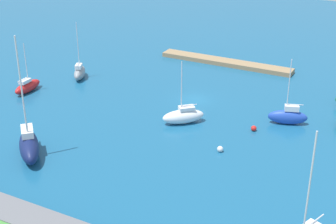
% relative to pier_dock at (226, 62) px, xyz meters
% --- Properties ---
extents(water, '(160.00, 160.00, 0.00)m').
position_rel_pier_dock_xyz_m(water, '(-1.97, 17.04, -0.38)').
color(water, '#19567F').
rests_on(water, ground).
extents(pier_dock, '(24.04, 2.78, 0.76)m').
position_rel_pier_dock_xyz_m(pier_dock, '(0.00, 0.00, 0.00)').
color(pier_dock, '#997A56').
rests_on(pier_dock, ground).
extents(breakwater, '(57.74, 3.35, 1.28)m').
position_rel_pier_dock_xyz_m(breakwater, '(-1.97, 51.76, 0.26)').
color(breakwater, slate).
rests_on(breakwater, ground).
extents(sailboat_red_along_channel, '(1.88, 5.49, 7.68)m').
position_rel_pier_dock_xyz_m(sailboat_red_along_channel, '(22.21, 26.26, 0.53)').
color(sailboat_red_along_channel, red).
rests_on(sailboat_red_along_channel, water).
extents(sailboat_navy_west_end, '(6.97, 6.97, 14.74)m').
position_rel_pier_dock_xyz_m(sailboat_navy_west_end, '(8.14, 41.46, 1.08)').
color(sailboat_navy_west_end, '#141E4C').
rests_on(sailboat_navy_west_end, water).
extents(sailboat_gray_lone_north, '(3.58, 5.12, 9.35)m').
position_rel_pier_dock_xyz_m(sailboat_gray_lone_north, '(18.63, 17.82, 0.70)').
color(sailboat_gray_lone_north, gray).
rests_on(sailboat_gray_lone_north, water).
extents(sailboat_white_by_breakwater, '(5.55, 5.40, 8.69)m').
position_rel_pier_dock_xyz_m(sailboat_white_by_breakwater, '(-3.90, 24.98, 0.65)').
color(sailboat_white_by_breakwater, white).
rests_on(sailboat_white_by_breakwater, water).
extents(sailboat_blue_off_beacon, '(5.41, 3.17, 9.05)m').
position_rel_pier_dock_xyz_m(sailboat_blue_off_beacon, '(-16.33, 18.72, 0.73)').
color(sailboat_blue_off_beacon, '#2347B2').
rests_on(sailboat_blue_off_beacon, water).
extents(mooring_buoy_red, '(0.73, 0.73, 0.73)m').
position_rel_pier_dock_xyz_m(mooring_buoy_red, '(-13.04, 22.86, -0.02)').
color(mooring_buoy_red, red).
rests_on(mooring_buoy_red, water).
extents(mooring_buoy_white, '(0.73, 0.73, 0.73)m').
position_rel_pier_dock_xyz_m(mooring_buoy_white, '(-11.31, 30.06, -0.02)').
color(mooring_buoy_white, white).
rests_on(mooring_buoy_white, water).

